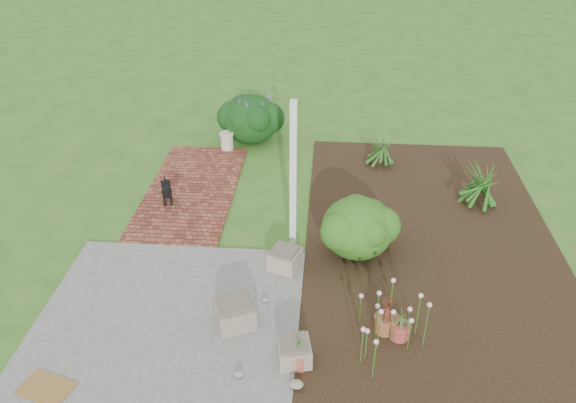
# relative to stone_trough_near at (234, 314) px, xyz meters

# --- Properties ---
(ground) EXTENTS (80.00, 80.00, 0.00)m
(ground) POSITION_rel_stone_trough_near_xyz_m (0.35, 1.63, -0.20)
(ground) COLOR #2D631F
(ground) RESTS_ON ground
(concrete_patio) EXTENTS (3.50, 3.50, 0.04)m
(concrete_patio) POSITION_rel_stone_trough_near_xyz_m (-0.90, -0.12, -0.18)
(concrete_patio) COLOR #61615F
(concrete_patio) RESTS_ON ground
(brick_path) EXTENTS (1.60, 3.50, 0.04)m
(brick_path) POSITION_rel_stone_trough_near_xyz_m (-1.35, 3.38, -0.18)
(brick_path) COLOR #5B291C
(brick_path) RESTS_ON ground
(garden_bed) EXTENTS (4.00, 7.00, 0.03)m
(garden_bed) POSITION_rel_stone_trough_near_xyz_m (2.85, 2.13, -0.18)
(garden_bed) COLOR black
(garden_bed) RESTS_ON ground
(veranda_post) EXTENTS (0.10, 0.10, 2.50)m
(veranda_post) POSITION_rel_stone_trough_near_xyz_m (0.65, 1.73, 1.05)
(veranda_post) COLOR white
(veranda_post) RESTS_ON ground
(stone_trough_near) EXTENTS (0.63, 0.63, 0.32)m
(stone_trough_near) POSITION_rel_stone_trough_near_xyz_m (0.00, 0.00, 0.00)
(stone_trough_near) COLOR #796C5C
(stone_trough_near) RESTS_ON concrete_patio
(stone_trough_mid) EXTENTS (0.47, 0.47, 0.26)m
(stone_trough_mid) POSITION_rel_stone_trough_near_xyz_m (0.82, -0.58, -0.03)
(stone_trough_mid) COLOR gray
(stone_trough_mid) RESTS_ON concrete_patio
(stone_trough_far) EXTENTS (0.54, 0.54, 0.28)m
(stone_trough_far) POSITION_rel_stone_trough_near_xyz_m (0.56, 1.23, -0.02)
(stone_trough_far) COLOR gray
(stone_trough_far) RESTS_ON concrete_patio
(coir_doormat) EXTENTS (0.69, 0.55, 0.02)m
(coir_doormat) POSITION_rel_stone_trough_near_xyz_m (-2.02, -1.24, -0.15)
(coir_doormat) COLOR olive
(coir_doormat) RESTS_ON concrete_patio
(black_dog) EXTENTS (0.28, 0.53, 0.47)m
(black_dog) POSITION_rel_stone_trough_near_xyz_m (-1.66, 2.88, 0.12)
(black_dog) COLOR black
(black_dog) RESTS_ON brick_path
(cream_ceramic_urn) EXTENTS (0.35, 0.35, 0.35)m
(cream_ceramic_urn) POSITION_rel_stone_trough_near_xyz_m (-0.98, 5.11, 0.02)
(cream_ceramic_urn) COLOR beige
(cream_ceramic_urn) RESTS_ON brick_path
(evergreen_shrub) EXTENTS (1.20, 1.20, 0.94)m
(evergreen_shrub) POSITION_rel_stone_trough_near_xyz_m (1.63, 1.72, 0.30)
(evergreen_shrub) COLOR #1A420D
(evergreen_shrub) RESTS_ON garden_bed
(agapanthus_clump_back) EXTENTS (1.02, 1.02, 0.89)m
(agapanthus_clump_back) POSITION_rel_stone_trough_near_xyz_m (3.82, 3.33, 0.27)
(agapanthus_clump_back) COLOR #0B400E
(agapanthus_clump_back) RESTS_ON garden_bed
(agapanthus_clump_front) EXTENTS (0.83, 0.83, 0.71)m
(agapanthus_clump_front) POSITION_rel_stone_trough_near_xyz_m (2.17, 4.67, 0.18)
(agapanthus_clump_front) COLOR #0F4114
(agapanthus_clump_front) RESTS_ON garden_bed
(pink_flower_patch) EXTENTS (1.30, 1.30, 0.72)m
(pink_flower_patch) POSITION_rel_stone_trough_near_xyz_m (1.97, -0.28, 0.19)
(pink_flower_patch) COLOR #113D0F
(pink_flower_patch) RESTS_ON garden_bed
(terracotta_pot_bronze) EXTENTS (0.29, 0.29, 0.23)m
(terracotta_pot_bronze) POSITION_rel_stone_trough_near_xyz_m (1.97, 0.03, -0.06)
(terracotta_pot_bronze) COLOR #995333
(terracotta_pot_bronze) RESTS_ON garden_bed
(terracotta_pot_small_left) EXTENTS (0.27, 0.27, 0.21)m
(terracotta_pot_small_left) POSITION_rel_stone_trough_near_xyz_m (2.14, -0.08, -0.07)
(terracotta_pot_small_left) COLOR #A64038
(terracotta_pot_small_left) RESTS_ON garden_bed
(terracotta_pot_small_right) EXTENTS (0.33, 0.33, 0.22)m
(terracotta_pot_small_right) POSITION_rel_stone_trough_near_xyz_m (0.88, -0.65, -0.06)
(terracotta_pot_small_right) COLOR #B14F3B
(terracotta_pot_small_right) RESTS_ON garden_bed
(purple_flowering_bush) EXTENTS (1.48, 1.48, 1.04)m
(purple_flowering_bush) POSITION_rel_stone_trough_near_xyz_m (-0.54, 5.66, 0.32)
(purple_flowering_bush) COLOR black
(purple_flowering_bush) RESTS_ON ground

